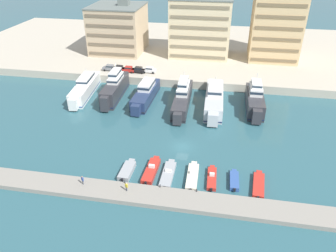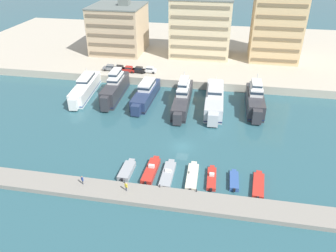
# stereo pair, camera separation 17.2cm
# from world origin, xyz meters

# --- Properties ---
(ground_plane) EXTENTS (400.00, 400.00, 0.00)m
(ground_plane) POSITION_xyz_m (0.00, 0.00, 0.00)
(ground_plane) COLOR #2D5B66
(quay_promenade) EXTENTS (180.00, 70.00, 2.33)m
(quay_promenade) POSITION_xyz_m (0.00, 65.31, 1.16)
(quay_promenade) COLOR #BCB29E
(quay_promenade) RESTS_ON ground
(pier_dock) EXTENTS (120.00, 4.68, 0.86)m
(pier_dock) POSITION_xyz_m (0.00, -16.45, 0.43)
(pier_dock) COLOR gray
(pier_dock) RESTS_ON ground
(yacht_white_far_left) EXTENTS (5.49, 21.02, 6.73)m
(yacht_white_far_left) POSITION_xyz_m (-30.20, 21.27, 2.04)
(yacht_white_far_left) COLOR white
(yacht_white_far_left) RESTS_ON ground
(yacht_charcoal_left) EXTENTS (4.20, 19.17, 9.00)m
(yacht_charcoal_left) POSITION_xyz_m (-21.51, 21.14, 2.73)
(yacht_charcoal_left) COLOR #333338
(yacht_charcoal_left) RESTS_ON ground
(yacht_navy_mid_left) EXTENTS (4.56, 19.28, 6.66)m
(yacht_navy_mid_left) POSITION_xyz_m (-12.80, 20.49, 1.95)
(yacht_navy_mid_left) COLOR navy
(yacht_navy_mid_left) RESTS_ON ground
(yacht_charcoal_center_left) EXTENTS (4.23, 22.19, 8.35)m
(yacht_charcoal_center_left) POSITION_xyz_m (-2.75, 19.56, 2.35)
(yacht_charcoal_center_left) COLOR #333338
(yacht_charcoal_center_left) RESTS_ON ground
(yacht_silver_center) EXTENTS (4.98, 22.44, 7.09)m
(yacht_silver_center) POSITION_xyz_m (5.40, 20.30, 2.15)
(yacht_silver_center) COLOR silver
(yacht_silver_center) RESTS_ON ground
(yacht_charcoal_center_right) EXTENTS (4.19, 17.80, 8.72)m
(yacht_charcoal_center_right) POSITION_xyz_m (15.58, 20.78, 2.59)
(yacht_charcoal_center_right) COLOR #333338
(yacht_charcoal_center_right) RESTS_ON ground
(motorboat_grey_far_left) EXTENTS (2.19, 6.40, 1.03)m
(motorboat_grey_far_left) POSITION_xyz_m (-8.92, -10.43, 0.51)
(motorboat_grey_far_left) COLOR #9EA3A8
(motorboat_grey_far_left) RESTS_ON ground
(motorboat_red_left) EXTENTS (2.26, 8.30, 1.50)m
(motorboat_red_left) POSITION_xyz_m (-4.52, -9.56, 0.49)
(motorboat_red_left) COLOR red
(motorboat_red_left) RESTS_ON ground
(motorboat_grey_mid_left) EXTENTS (2.07, 8.45, 1.18)m
(motorboat_grey_mid_left) POSITION_xyz_m (-1.26, -10.04, 0.42)
(motorboat_grey_mid_left) COLOR #9EA3A8
(motorboat_grey_mid_left) RESTS_ON ground
(motorboat_cream_center_left) EXTENTS (2.13, 8.32, 1.35)m
(motorboat_cream_center_left) POSITION_xyz_m (3.24, -9.95, 0.46)
(motorboat_cream_center_left) COLOR beige
(motorboat_cream_center_left) RESTS_ON ground
(motorboat_red_center) EXTENTS (1.80, 7.06, 1.24)m
(motorboat_red_center) POSITION_xyz_m (6.74, -9.70, 0.38)
(motorboat_red_center) COLOR red
(motorboat_red_center) RESTS_ON ground
(motorboat_blue_center_right) EXTENTS (1.66, 5.85, 0.86)m
(motorboat_blue_center_right) POSITION_xyz_m (10.75, -9.71, 0.41)
(motorboat_blue_center_right) COLOR #33569E
(motorboat_blue_center_right) RESTS_ON ground
(motorboat_red_mid_right) EXTENTS (2.44, 7.66, 0.84)m
(motorboat_red_mid_right) POSITION_xyz_m (14.97, -10.18, 0.39)
(motorboat_red_mid_right) COLOR red
(motorboat_red_mid_right) RESTS_ON ground
(car_grey_far_left) EXTENTS (4.12, 1.97, 1.80)m
(car_grey_far_left) POSITION_xyz_m (-27.53, 34.57, 3.30)
(car_grey_far_left) COLOR slate
(car_grey_far_left) RESTS_ON quay_promenade
(car_black_left) EXTENTS (4.13, 1.97, 1.80)m
(car_black_left) POSITION_xyz_m (-24.53, 34.52, 3.30)
(car_black_left) COLOR black
(car_black_left) RESTS_ON quay_promenade
(car_red_mid_left) EXTENTS (4.20, 2.13, 1.80)m
(car_red_mid_left) POSITION_xyz_m (-21.48, 34.23, 3.30)
(car_red_mid_left) COLOR red
(car_red_mid_left) RESTS_ON quay_promenade
(car_black_center_left) EXTENTS (4.18, 2.08, 1.80)m
(car_black_center_left) POSITION_xyz_m (-18.36, 34.28, 3.30)
(car_black_center_left) COLOR black
(car_black_center_left) RESTS_ON quay_promenade
(car_white_center) EXTENTS (4.10, 1.92, 1.80)m
(car_white_center) POSITION_xyz_m (-15.07, 34.91, 3.30)
(car_white_center) COLOR white
(car_white_center) RESTS_ON quay_promenade
(apartment_block_far_left) EXTENTS (17.72, 18.08, 17.82)m
(apartment_block_far_left) POSITION_xyz_m (-30.50, 54.60, 10.29)
(apartment_block_far_left) COLOR #C6AD89
(apartment_block_far_left) RESTS_ON quay_promenade
(apartment_block_left) EXTENTS (20.11, 14.45, 21.18)m
(apartment_block_left) POSITION_xyz_m (-1.76, 55.08, 11.97)
(apartment_block_left) COLOR beige
(apartment_block_left) RESTS_ON quay_promenade
(apartment_block_mid_left) EXTENTS (15.77, 14.13, 29.20)m
(apartment_block_mid_left) POSITION_xyz_m (22.55, 55.32, 15.99)
(apartment_block_mid_left) COLOR #E0BC84
(apartment_block_mid_left) RESTS_ON quay_promenade
(pedestrian_near_edge) EXTENTS (0.55, 0.48, 1.75)m
(pedestrian_near_edge) POSITION_xyz_m (-15.26, -15.93, 1.90)
(pedestrian_near_edge) COLOR #4C515B
(pedestrian_near_edge) RESTS_ON pier_dock
(pedestrian_mid_deck) EXTENTS (0.61, 0.43, 1.74)m
(pedestrian_mid_deck) POSITION_xyz_m (-7.30, -16.24, 1.89)
(pedestrian_mid_deck) COLOR #4C515B
(pedestrian_mid_deck) RESTS_ON pier_dock
(bollard_west) EXTENTS (0.20, 0.20, 0.61)m
(bollard_west) POSITION_xyz_m (-8.20, -14.36, 1.18)
(bollard_west) COLOR #2D2D33
(bollard_west) RESTS_ON pier_dock
(bollard_west_mid) EXTENTS (0.20, 0.20, 0.61)m
(bollard_west_mid) POSITION_xyz_m (-1.88, -14.36, 1.18)
(bollard_west_mid) COLOR #2D2D33
(bollard_west_mid) RESTS_ON pier_dock
(bollard_east_mid) EXTENTS (0.20, 0.20, 0.61)m
(bollard_east_mid) POSITION_xyz_m (4.44, -14.36, 1.18)
(bollard_east_mid) COLOR #2D2D33
(bollard_east_mid) RESTS_ON pier_dock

